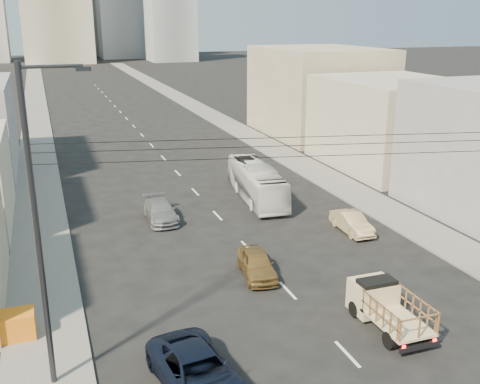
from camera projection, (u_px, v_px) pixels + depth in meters
ground at (374, 382)px, 21.40m from camera, size 420.00×420.00×0.00m
sidewalk_left at (36, 114)px, 80.60m from camera, size 3.50×180.00×0.12m
sidewalk_right at (194, 106)px, 88.10m from camera, size 3.50×180.00×0.12m
lane_dashes at (138, 130)px, 69.07m from camera, size 0.15×104.00×0.01m
flatbed_pickup at (386, 304)px, 24.99m from camera, size 1.95×4.41×1.90m
navy_pickup at (198, 373)px, 20.69m from camera, size 3.22×5.81×1.54m
city_bus at (257, 182)px, 42.56m from camera, size 3.28×9.99×2.73m
sedan_brown at (257, 264)px, 30.05m from camera, size 2.20×4.26×1.38m
sedan_tan at (352, 223)px, 36.21m from camera, size 1.46×3.93×1.28m
sedan_grey at (160, 211)px, 38.32m from camera, size 1.98×4.71×1.36m
streetlamp_left at (39, 225)px, 19.44m from camera, size 2.36×0.25×12.00m
overhead_wires at (369, 144)px, 20.08m from camera, size 23.01×5.02×0.72m
crate_stack at (13, 325)px, 24.04m from camera, size 1.80×1.20×1.14m
bldg_right_mid at (393, 123)px, 51.63m from camera, size 11.00×14.00×8.00m
bldg_right_far at (318, 91)px, 65.88m from camera, size 12.00×16.00×10.00m
midrise_east at (170, 15)px, 175.24m from camera, size 14.00×14.00×28.00m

